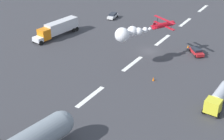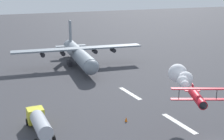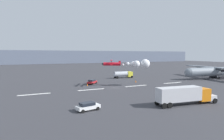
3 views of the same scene
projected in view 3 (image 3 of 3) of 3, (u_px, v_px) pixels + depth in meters
The scene contains 14 objects.
ground_plane at pixel (115, 88), 58.79m from camera, with size 440.00×440.00×0.00m, color #38383D.
runway_stripe_1 at pixel (34, 94), 48.92m from camera, with size 8.00×0.90×0.01m, color white.
runway_stripe_2 at pixel (91, 90), 55.50m from camera, with size 8.00×0.90×0.01m, color white.
runway_stripe_3 at pixel (136, 86), 62.08m from camera, with size 8.00×0.90×0.01m, color white.
runway_stripe_4 at pixel (173, 83), 68.66m from camera, with size 8.00×0.90×0.01m, color white.
mountain_ridge_distant at pixel (48, 57), 211.16m from camera, with size 396.00×16.00×14.53m, color slate.
cargo_transport_plane at pixel (214, 71), 80.10m from camera, with size 29.04×34.17×10.88m.
stunt_biplane_red at pixel (136, 64), 61.39m from camera, with size 14.55×9.19×2.98m.
semi_truck_orange at pixel (185, 94), 38.78m from camera, with size 13.69×4.43×3.70m.
fuel_tanker_truck at pixel (123, 74), 82.61m from camera, with size 8.42×3.00×2.90m.
followme_car_yellow at pixel (88, 106), 34.81m from camera, with size 4.60×2.65×1.52m.
airport_staff_sedan at pixel (92, 82), 66.02m from camera, with size 4.39×4.28×1.52m.
traffic_cone_near at pixel (87, 85), 62.27m from camera, with size 0.44×0.44×0.75m, color orange.
traffic_cone_far at pixel (136, 81), 70.13m from camera, with size 0.44×0.44×0.75m, color orange.
Camera 3 is at (-25.66, -52.19, 10.27)m, focal length 30.47 mm.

